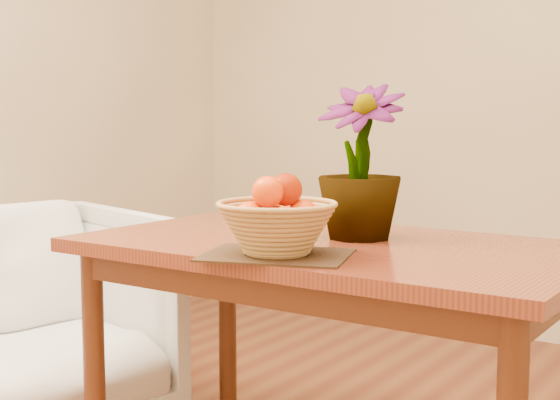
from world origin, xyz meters
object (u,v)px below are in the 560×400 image
Objects in this scene: potted_plant at (360,161)px; armchair at (29,309)px; table at (331,272)px; wicker_basket at (277,230)px.

potted_plant is 0.52× the size of armchair.
table is at bearing -67.24° from armchair.
potted_plant reaches higher than table.
wicker_basket is (0.01, -0.28, 0.15)m from table.
armchair is at bearing -179.86° from potted_plant.
potted_plant is at bearing 64.49° from table.
potted_plant is 1.33m from armchair.
wicker_basket is 1.23m from armchair.
armchair is (-1.16, 0.14, -0.39)m from wicker_basket.
table is 0.32m from potted_plant.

